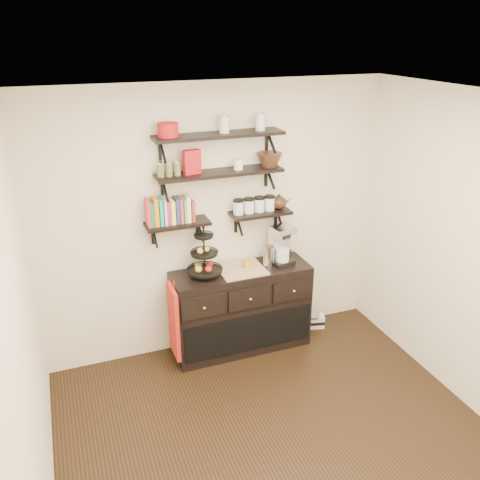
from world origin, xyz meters
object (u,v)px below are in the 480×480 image
fruit_stand (205,260)px  coffee_maker (281,245)px  sideboard (241,309)px  radio (312,320)px

fruit_stand → coffee_maker: bearing=1.7°
fruit_stand → coffee_maker: size_ratio=1.24×
sideboard → coffee_maker: 0.78m
sideboard → fruit_stand: (-0.37, 0.00, 0.62)m
fruit_stand → radio: size_ratio=1.70×
radio → fruit_stand: bearing=-163.2°
sideboard → fruit_stand: size_ratio=2.82×
coffee_maker → radio: 1.10m
coffee_maker → fruit_stand: bearing=169.6°
sideboard → fruit_stand: 0.72m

